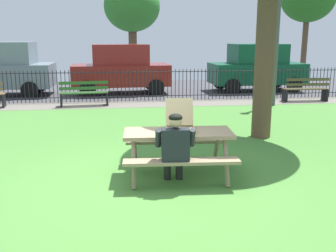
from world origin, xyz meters
name	(u,v)px	position (x,y,z in m)	size (l,w,h in m)	color
ground	(141,148)	(0.00, 2.10, -0.01)	(28.00, 12.20, 0.02)	#4B8537
cobblestone_walkway	(132,104)	(0.00, 7.50, 0.00)	(28.00, 1.40, 0.01)	slate
street_asphalt	(129,89)	(0.00, 11.54, -0.01)	(28.00, 6.68, 0.01)	#424247
picnic_table_foreground	(178,141)	(0.53, 0.35, 0.60)	(1.89, 1.59, 0.79)	#957F61
pizza_box_open	(180,124)	(0.58, 0.47, 0.86)	(0.52, 0.61, 0.50)	tan
adult_at_table	(175,146)	(0.40, -0.14, 0.66)	(0.62, 0.61, 1.19)	black
iron_fence_streetside	(131,85)	(0.00, 8.20, 0.58)	(21.86, 0.03, 1.13)	black
park_bench_center	(84,94)	(-1.60, 7.36, 0.42)	(1.63, 0.60, 0.85)	#2F5B28
park_bench_right	(306,90)	(6.24, 7.36, 0.42)	(1.61, 0.48, 0.85)	brown
lamp_post_walkway	(278,23)	(4.75, 6.64, 2.71)	(0.28, 0.28, 4.50)	#4C4C51
parked_car_left	(121,69)	(-0.34, 10.16, 1.01)	(3.97, 1.97, 1.98)	maroon
parked_car_center	(257,67)	(5.39, 10.16, 1.01)	(3.96, 1.95, 1.98)	#0F4B30
far_tree_midleft	(132,7)	(0.39, 16.25, 3.82)	(3.04, 3.04, 5.24)	brown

